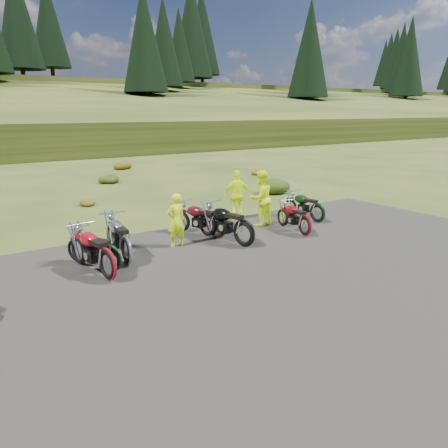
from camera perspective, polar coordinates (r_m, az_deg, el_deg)
ground at (r=11.33m, az=-1.40°, el=-5.59°), size 300.00×300.00×0.00m
gravel_pad at (r=9.83m, az=5.07°, el=-8.88°), size 20.00×12.00×0.04m
conifer_24 at (r=79.61m, az=-25.47°, el=23.58°), size 7.04×7.04×18.00m
conifer_25 at (r=86.75m, az=-22.01°, el=23.38°), size 6.60×6.60×17.00m
conifer_26 at (r=64.51m, az=-10.39°, el=22.78°), size 6.16×6.16×16.00m
conifer_27 at (r=72.55m, az=-7.87°, el=22.49°), size 5.72×5.72×15.00m
conifer_28 at (r=80.69m, az=-5.87°, el=22.22°), size 5.28×5.28×14.00m
conifer_29 at (r=89.43m, az=-4.29°, el=24.22°), size 7.92×7.92×20.00m
conifer_30 at (r=97.67m, az=-2.92°, el=23.83°), size 7.48×7.48×19.00m
conifer_31 at (r=81.06m, az=11.14°, el=21.59°), size 7.04×7.04×18.00m
conifer_32 at (r=89.57m, az=11.13°, el=21.34°), size 6.60×6.60×17.00m
conifer_33 at (r=98.07m, az=11.12°, el=21.14°), size 6.16×6.16×16.00m
conifer_34 at (r=106.58m, az=11.12°, el=20.97°), size 5.72×5.72×15.00m
conifer_35 at (r=115.09m, az=11.12°, el=20.82°), size 5.28×5.28×14.00m
conifer_36 at (r=123.91m, az=11.17°, el=21.85°), size 7.92×7.92×20.00m
conifer_37 at (r=112.18m, az=23.04°, el=19.50°), size 7.48×7.48×19.00m
conifer_38 at (r=120.54m, az=22.20°, el=19.49°), size 7.04×7.04×18.00m
conifer_39 at (r=128.92m, az=21.47°, el=19.48°), size 6.60×6.60×17.00m
conifer_40 at (r=137.31m, az=20.83°, el=19.46°), size 6.16×6.16×16.00m
conifer_41 at (r=145.64m, az=20.23°, el=19.14°), size 5.72×5.72×15.00m
shrub_4 at (r=19.26m, az=-17.60°, el=2.87°), size 0.77×0.77×0.45m
shrub_5 at (r=25.10m, az=-14.92°, el=5.84°), size 1.03×1.03×0.61m
shrub_6 at (r=31.02m, az=-13.24°, el=7.67°), size 1.30×1.30×0.77m
shrub_7 at (r=21.61m, az=6.78°, el=5.30°), size 1.56×1.56×0.92m
shrub_8 at (r=27.51m, az=4.05°, el=6.85°), size 0.77×0.77×0.45m
motorcycle_1 at (r=10.74m, az=-14.82°, el=-7.25°), size 1.08×2.34×1.18m
motorcycle_2 at (r=11.31m, az=-14.36°, el=-6.10°), size 1.38×2.03×1.01m
motorcycle_3 at (r=11.68m, az=-12.50°, el=-5.31°), size 0.97×2.31×1.17m
motorcycle_4 at (r=13.71m, az=-0.94°, el=-1.97°), size 1.43×2.21×1.10m
motorcycle_5 at (r=12.89m, az=2.61°, el=-3.07°), size 1.22×2.41×1.21m
motorcycle_6 at (r=14.20m, az=10.45°, el=-1.63°), size 0.94×2.00×1.01m
motorcycle_7 at (r=15.99m, az=12.04°, el=0.11°), size 0.78×2.03×1.04m
person_middle at (r=12.76m, az=-6.28°, el=0.36°), size 0.59×0.40×1.58m
person_right_a at (r=15.11m, az=4.78°, el=3.29°), size 1.00×0.82×1.93m
person_right_b at (r=15.91m, az=1.73°, el=3.70°), size 1.14×0.73×1.81m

